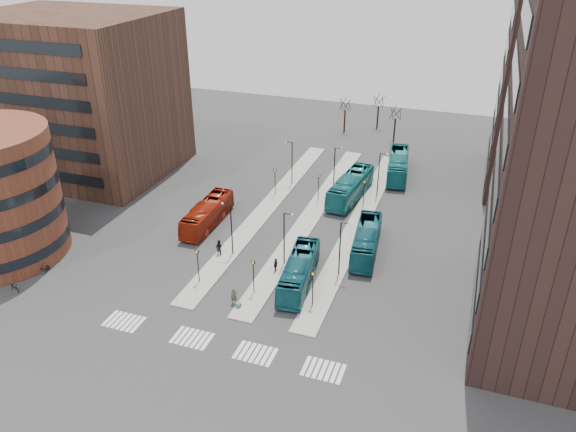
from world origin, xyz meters
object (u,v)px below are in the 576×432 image
(teal_bus_c, at_px, (366,241))
(traveller, at_px, (234,296))
(commuter_c, at_px, (305,260))
(bicycle_mid, at_px, (42,266))
(teal_bus_a, at_px, (299,271))
(commuter_b, at_px, (276,265))
(teal_bus_d, at_px, (398,165))
(suitcase, at_px, (238,305))
(bicycle_far, at_px, (38,269))
(bicycle_near, at_px, (14,287))
(red_bus, at_px, (207,214))
(teal_bus_b, at_px, (350,187))
(commuter_a, at_px, (219,247))

(teal_bus_c, relative_size, traveller, 6.10)
(commuter_c, height_order, bicycle_mid, commuter_c)
(teal_bus_a, height_order, commuter_c, teal_bus_a)
(teal_bus_a, relative_size, commuter_b, 6.62)
(teal_bus_d, bearing_deg, teal_bus_a, -106.06)
(teal_bus_c, bearing_deg, traveller, -131.96)
(suitcase, bearing_deg, teal_bus_a, 70.53)
(teal_bus_c, height_order, bicycle_far, teal_bus_c)
(bicycle_near, height_order, bicycle_far, bicycle_far)
(suitcase, distance_m, bicycle_mid, 22.09)
(teal_bus_a, distance_m, traveller, 7.13)
(commuter_b, distance_m, commuter_c, 3.27)
(teal_bus_a, height_order, commuter_b, teal_bus_a)
(red_bus, distance_m, commuter_c, 14.91)
(teal_bus_b, xyz_separation_m, teal_bus_d, (4.65, 9.63, -0.03))
(bicycle_near, bearing_deg, bicycle_mid, 18.45)
(red_bus, bearing_deg, bicycle_far, -128.72)
(bicycle_near, bearing_deg, suitcase, -59.40)
(teal_bus_d, bearing_deg, commuter_b, -111.91)
(bicycle_near, bearing_deg, traveller, -57.65)
(suitcase, relative_size, traveller, 0.35)
(teal_bus_a, relative_size, traveller, 6.06)
(bicycle_near, height_order, bicycle_mid, bicycle_mid)
(teal_bus_b, bearing_deg, bicycle_mid, -127.45)
(teal_bus_d, xyz_separation_m, commuter_a, (-14.78, -28.41, -0.67))
(suitcase, distance_m, commuter_c, 9.77)
(red_bus, xyz_separation_m, teal_bus_b, (14.44, 12.87, 0.16))
(commuter_b, bearing_deg, teal_bus_a, -109.92)
(commuter_a, height_order, bicycle_near, commuter_a)
(teal_bus_a, xyz_separation_m, traveller, (-4.77, -5.27, -0.59))
(teal_bus_c, height_order, teal_bus_d, teal_bus_d)
(teal_bus_a, bearing_deg, suitcase, -131.77)
(bicycle_mid, height_order, bicycle_far, bicycle_mid)
(red_bus, height_order, teal_bus_b, teal_bus_b)
(teal_bus_b, height_order, bicycle_mid, teal_bus_b)
(commuter_c, bearing_deg, teal_bus_a, 27.27)
(suitcase, distance_m, bicycle_near, 22.58)
(commuter_b, height_order, bicycle_mid, commuter_b)
(teal_bus_d, relative_size, bicycle_mid, 7.17)
(teal_bus_a, distance_m, teal_bus_c, 9.69)
(commuter_c, bearing_deg, commuter_b, -32.24)
(suitcase, relative_size, commuter_a, 0.32)
(red_bus, relative_size, teal_bus_d, 0.92)
(traveller, relative_size, commuter_a, 0.93)
(commuter_a, bearing_deg, red_bus, -52.63)
(suitcase, xyz_separation_m, teal_bus_c, (9.19, 14.08, 1.17))
(commuter_b, height_order, commuter_c, commuter_b)
(commuter_a, bearing_deg, bicycle_mid, 30.35)
(commuter_b, height_order, bicycle_near, commuter_b)
(teal_bus_a, bearing_deg, red_bus, 143.57)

